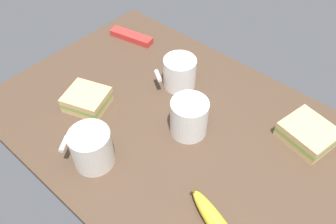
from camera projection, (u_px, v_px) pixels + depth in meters
The scene contains 7 objects.
tabletop at pixel (168, 122), 88.02cm from camera, with size 90.00×64.00×2.00cm, color #4C3828.
coffee_mug_black at pixel (92, 148), 75.16cm from camera, with size 11.62×10.19×9.57cm.
coffee_mug_milky at pixel (189, 117), 81.33cm from camera, with size 9.14×11.69×9.68cm.
coffee_mug_spare at pixel (179, 72), 93.03cm from camera, with size 9.84×11.31×8.76cm.
sandwich_main at pixel (87, 100), 89.15cm from camera, with size 13.11×12.48×4.40cm.
sandwich_side at pixel (308, 134), 81.37cm from camera, with size 13.58×12.68×4.40cm.
snack_bar at pixel (131, 37), 110.39cm from camera, with size 14.58×3.56×2.00cm, color red.
Camera 1 is at (37.92, -43.24, 67.69)cm, focal length 36.22 mm.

